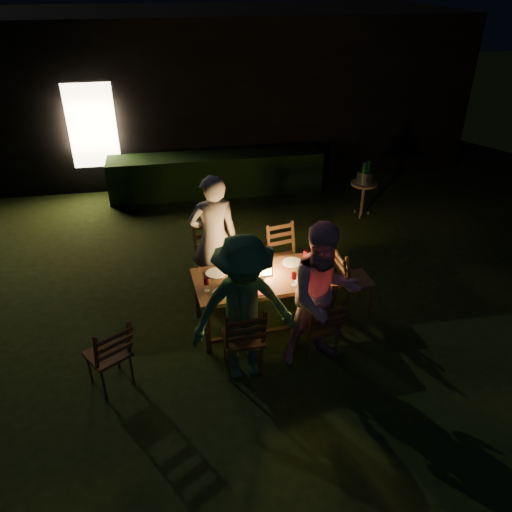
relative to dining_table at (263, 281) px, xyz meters
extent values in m
plane|color=black|center=(0.40, 0.61, -0.64)|extent=(40.00, 40.00, 0.00)
cube|color=black|center=(0.40, 6.81, 0.96)|extent=(10.00, 4.00, 3.20)
cube|color=#FFE5B2|center=(-2.40, 4.82, 0.71)|extent=(0.90, 0.06, 1.60)
cube|color=black|center=(-0.10, 4.36, -0.24)|extent=(4.20, 0.70, 0.80)
cube|color=#472E17|center=(0.00, 0.00, 0.04)|extent=(1.76, 0.99, 0.05)
cube|color=#472E17|center=(-0.74, -0.42, -0.32)|extent=(0.06, 0.06, 0.62)
cube|color=#472E17|center=(-0.80, 0.28, -0.32)|extent=(0.06, 0.06, 0.62)
cube|color=#472E17|center=(0.80, -0.28, -0.32)|extent=(0.06, 0.06, 0.62)
cube|color=#472E17|center=(0.74, 0.42, -0.32)|extent=(0.06, 0.06, 0.62)
cube|color=#472E17|center=(-0.38, -0.79, -0.19)|extent=(0.45, 0.44, 0.04)
cube|color=#472E17|center=(-0.37, -0.97, 0.09)|extent=(0.44, 0.17, 0.51)
cube|color=#472E17|center=(0.51, -0.71, -0.22)|extent=(0.47, 0.46, 0.04)
cube|color=#472E17|center=(0.55, -0.88, 0.04)|extent=(0.43, 0.21, 0.48)
cube|color=#472E17|center=(-0.51, 0.71, -0.14)|extent=(0.55, 0.54, 0.04)
cube|color=#472E17|center=(-0.55, 0.91, 0.17)|extent=(0.50, 0.24, 0.57)
cube|color=#472E17|center=(0.48, 0.80, -0.21)|extent=(0.49, 0.47, 0.04)
cube|color=#472E17|center=(0.45, 0.97, 0.05)|extent=(0.43, 0.22, 0.49)
cube|color=#472E17|center=(1.25, 0.11, -0.19)|extent=(0.44, 0.46, 0.04)
cube|color=#472E17|center=(1.06, 0.10, 0.08)|extent=(0.17, 0.44, 0.51)
cube|color=#472E17|center=(-1.84, -0.77, -0.22)|extent=(0.56, 0.55, 0.04)
cube|color=#472E17|center=(-1.74, -0.91, 0.04)|extent=(0.42, 0.34, 0.48)
imported|color=#BFB2A3|center=(-0.52, 0.78, 0.25)|extent=(0.68, 0.48, 1.77)
imported|color=#E9A0B3|center=(0.52, -0.78, 0.24)|extent=(0.91, 0.74, 1.76)
imported|color=#397341|center=(-0.38, -0.86, 0.24)|extent=(1.18, 0.74, 1.74)
cube|color=white|center=(0.05, 0.05, 0.08)|extent=(0.15, 0.15, 0.03)
cube|color=white|center=(0.05, 0.05, 0.40)|extent=(0.16, 0.16, 0.03)
cylinder|color=#FF9E3F|center=(0.05, 0.05, 0.20)|extent=(0.09, 0.09, 0.18)
cylinder|color=white|center=(-0.57, 0.17, 0.08)|extent=(0.25, 0.25, 0.01)
cylinder|color=white|center=(-0.53, -0.27, 0.08)|extent=(0.25, 0.25, 0.01)
cylinder|color=white|center=(0.43, 0.26, 0.08)|extent=(0.25, 0.25, 0.01)
cylinder|color=white|center=(0.47, -0.18, 0.08)|extent=(0.25, 0.25, 0.01)
cylinder|color=#0F471E|center=(-0.25, -0.02, 0.21)|extent=(0.07, 0.07, 0.28)
cube|color=red|center=(-0.12, -0.33, 0.08)|extent=(0.18, 0.14, 0.01)
cube|color=red|center=(0.57, -0.25, 0.08)|extent=(0.18, 0.14, 0.01)
cube|color=black|center=(-0.59, -0.35, 0.07)|extent=(0.14, 0.07, 0.01)
cylinder|color=#876143|center=(2.40, 2.83, -0.01)|extent=(0.48, 0.48, 0.04)
cylinder|color=#876143|center=(2.40, 2.83, -0.32)|extent=(0.06, 0.06, 0.62)
cylinder|color=#A5A8AD|center=(2.40, 2.83, 0.12)|extent=(0.30, 0.30, 0.22)
cylinder|color=#0F471E|center=(2.35, 2.79, 0.17)|extent=(0.07, 0.07, 0.32)
cylinder|color=#0F471E|center=(2.45, 2.87, 0.17)|extent=(0.07, 0.07, 0.32)
camera|label=1|loc=(-1.00, -5.05, 3.38)|focal=35.00mm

